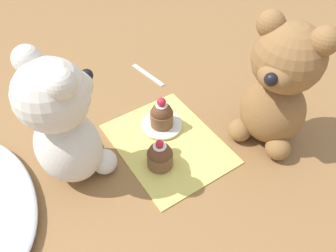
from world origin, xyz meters
name	(u,v)px	position (x,y,z in m)	size (l,w,h in m)	color
ground_plane	(168,144)	(0.00, 0.00, 0.00)	(4.00, 4.00, 0.00)	olive
knitted_placemat	(168,143)	(0.00, 0.00, 0.00)	(0.26, 0.20, 0.01)	#E0D166
teddy_bear_cream	(63,124)	(0.04, 0.19, 0.13)	(0.16, 0.15, 0.27)	silver
teddy_bear_tan	(279,87)	(-0.10, -0.19, 0.14)	(0.16, 0.16, 0.28)	olive
cupcake_near_cream_bear	(160,155)	(-0.04, 0.04, 0.03)	(0.05, 0.05, 0.07)	brown
saucer_plate	(162,125)	(0.05, -0.02, 0.01)	(0.09, 0.09, 0.01)	white
cupcake_near_tan_bear	(162,115)	(0.05, -0.02, 0.04)	(0.05, 0.05, 0.08)	brown
teaspoon	(148,74)	(0.23, -0.09, 0.00)	(0.12, 0.01, 0.01)	silver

